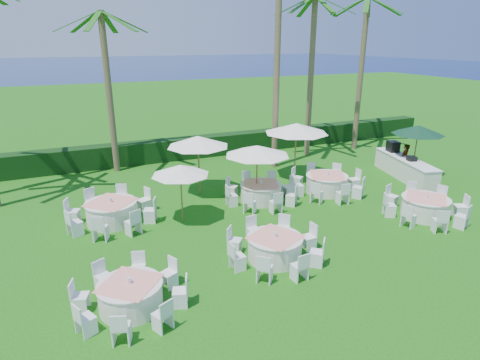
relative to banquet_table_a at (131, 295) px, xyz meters
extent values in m
plane|color=#136010|center=(5.50, 1.09, -0.39)|extent=(120.00, 120.00, 0.00)
cube|color=black|center=(5.50, 13.09, 0.21)|extent=(34.00, 1.00, 1.20)
plane|color=#081D57|center=(5.50, 103.09, -0.39)|extent=(260.00, 260.00, 0.00)
cylinder|color=silver|center=(0.00, 0.00, -0.04)|extent=(1.62, 1.62, 0.70)
cylinder|color=silver|center=(0.00, 0.00, 0.32)|extent=(1.69, 1.69, 0.03)
cube|color=#FF9582|center=(0.00, 0.00, 0.35)|extent=(1.84, 1.84, 0.01)
cylinder|color=silver|center=(0.00, 0.00, 0.43)|extent=(0.11, 0.11, 0.15)
cube|color=white|center=(1.13, 0.56, 0.03)|extent=(0.53, 0.53, 0.84)
cube|color=white|center=(0.40, 1.20, 0.03)|extent=(0.50, 0.50, 0.84)
cube|color=white|center=(-0.56, 1.13, 0.03)|extent=(0.53, 0.53, 0.84)
cube|color=white|center=(-1.20, 0.40, 0.03)|extent=(0.50, 0.50, 0.84)
cube|color=white|center=(-1.13, -0.56, 0.03)|extent=(0.53, 0.53, 0.84)
cube|color=white|center=(-0.40, -1.20, 0.03)|extent=(0.50, 0.50, 0.84)
cube|color=white|center=(0.56, -1.13, 0.03)|extent=(0.53, 0.53, 0.84)
cube|color=white|center=(1.20, -0.40, 0.03)|extent=(0.50, 0.50, 0.84)
cylinder|color=silver|center=(4.58, 0.73, -0.02)|extent=(1.70, 1.70, 0.74)
cylinder|color=silver|center=(4.58, 0.73, 0.36)|extent=(1.77, 1.77, 0.03)
cube|color=#FF9582|center=(4.58, 0.73, 0.38)|extent=(1.85, 1.85, 0.01)
cylinder|color=silver|center=(4.58, 0.73, 0.47)|extent=(0.12, 0.12, 0.16)
cube|color=white|center=(5.91, 0.83, 0.05)|extent=(0.44, 0.44, 0.88)
cube|color=white|center=(5.44, 1.74, 0.05)|extent=(0.58, 0.58, 0.88)
cube|color=white|center=(4.48, 2.05, 0.05)|extent=(0.44, 0.44, 0.88)
cube|color=white|center=(3.57, 1.59, 0.05)|extent=(0.58, 0.58, 0.88)
cube|color=white|center=(3.26, 0.62, 0.05)|extent=(0.44, 0.44, 0.88)
cube|color=white|center=(3.72, -0.28, 0.05)|extent=(0.58, 0.58, 0.88)
cube|color=white|center=(4.69, -0.60, 0.05)|extent=(0.44, 0.44, 0.88)
cube|color=white|center=(5.59, -0.14, 0.05)|extent=(0.58, 0.58, 0.88)
cylinder|color=silver|center=(11.53, 1.25, -0.01)|extent=(1.75, 1.75, 0.76)
cylinder|color=silver|center=(11.53, 1.25, 0.38)|extent=(1.83, 1.83, 0.03)
cube|color=#FF9582|center=(11.53, 1.25, 0.41)|extent=(2.00, 2.00, 0.01)
cylinder|color=silver|center=(11.53, 1.25, 0.49)|extent=(0.12, 0.12, 0.16)
cube|color=white|center=(12.82, 1.71, 0.07)|extent=(0.54, 0.54, 0.91)
cube|color=white|center=(12.12, 2.49, 0.07)|extent=(0.57, 0.57, 0.91)
cube|color=white|center=(11.07, 2.54, 0.07)|extent=(0.54, 0.54, 0.91)
cube|color=white|center=(10.29, 1.84, 0.07)|extent=(0.57, 0.57, 0.91)
cube|color=white|center=(10.24, 0.79, 0.07)|extent=(0.54, 0.54, 0.91)
cube|color=white|center=(10.94, 0.02, 0.07)|extent=(0.57, 0.57, 0.91)
cube|color=white|center=(11.98, -0.04, 0.07)|extent=(0.54, 0.54, 0.91)
cube|color=white|center=(12.76, 0.66, 0.07)|extent=(0.57, 0.57, 0.91)
cylinder|color=silver|center=(0.17, 5.57, 0.01)|extent=(1.85, 1.85, 0.80)
cylinder|color=silver|center=(0.17, 5.57, 0.43)|extent=(1.93, 1.93, 0.03)
cube|color=#FF9582|center=(0.17, 5.57, 0.45)|extent=(2.12, 2.12, 0.01)
cylinder|color=silver|center=(0.17, 5.57, 0.54)|extent=(0.13, 0.13, 0.17)
cube|color=white|center=(1.50, 6.15, 0.09)|extent=(0.59, 0.59, 0.97)
cube|color=white|center=(0.70, 6.92, 0.09)|extent=(0.58, 0.58, 0.97)
cube|color=white|center=(-0.41, 6.90, 0.09)|extent=(0.59, 0.59, 0.97)
cube|color=white|center=(-1.18, 6.10, 0.09)|extent=(0.58, 0.58, 0.97)
cube|color=white|center=(-1.16, 4.99, 0.09)|extent=(0.59, 0.59, 0.97)
cube|color=white|center=(-0.36, 4.22, 0.09)|extent=(0.58, 0.58, 0.97)
cube|color=white|center=(0.75, 4.24, 0.09)|extent=(0.59, 0.59, 0.97)
cube|color=white|center=(1.52, 5.04, 0.09)|extent=(0.58, 0.58, 0.97)
cylinder|color=silver|center=(6.34, 5.28, -0.01)|extent=(1.74, 1.74, 0.75)
cylinder|color=silver|center=(6.34, 5.28, 0.37)|extent=(1.81, 1.81, 0.03)
cube|color=#FF9582|center=(6.34, 5.28, 0.40)|extent=(1.83, 1.83, 0.01)
cylinder|color=silver|center=(6.34, 5.28, 0.48)|extent=(0.12, 0.12, 0.16)
cube|color=white|center=(7.30, 6.24, 0.06)|extent=(0.60, 0.60, 0.90)
cube|color=white|center=(6.34, 6.63, 0.06)|extent=(0.42, 0.42, 0.90)
cube|color=white|center=(5.38, 6.24, 0.06)|extent=(0.60, 0.60, 0.90)
cube|color=white|center=(4.98, 5.28, 0.06)|extent=(0.42, 0.42, 0.90)
cube|color=white|center=(5.38, 4.32, 0.06)|extent=(0.60, 0.60, 0.90)
cube|color=white|center=(6.34, 3.92, 0.06)|extent=(0.42, 0.42, 0.90)
cube|color=white|center=(7.30, 4.32, 0.06)|extent=(0.60, 0.60, 0.90)
cube|color=white|center=(7.69, 5.28, 0.06)|extent=(0.42, 0.42, 0.90)
cylinder|color=silver|center=(9.55, 5.02, 0.01)|extent=(1.82, 1.82, 0.79)
cylinder|color=silver|center=(9.55, 5.02, 0.41)|extent=(1.90, 1.90, 0.03)
cube|color=#FF9582|center=(9.55, 5.02, 0.44)|extent=(2.00, 2.00, 0.01)
cylinder|color=silver|center=(9.55, 5.02, 0.52)|extent=(0.13, 0.13, 0.17)
cube|color=white|center=(10.66, 5.91, 0.08)|extent=(0.62, 0.62, 0.95)
cube|color=white|center=(9.71, 6.44, 0.08)|extent=(0.49, 0.49, 0.95)
cube|color=white|center=(8.67, 6.14, 0.08)|extent=(0.62, 0.62, 0.95)
cube|color=white|center=(8.14, 5.19, 0.08)|extent=(0.49, 0.49, 0.95)
cube|color=white|center=(8.43, 4.14, 0.08)|extent=(0.62, 0.62, 0.95)
cube|color=white|center=(9.38, 3.61, 0.08)|extent=(0.49, 0.49, 0.95)
cube|color=white|center=(10.43, 3.91, 0.08)|extent=(0.62, 0.62, 0.95)
cube|color=white|center=(10.96, 4.86, 0.08)|extent=(0.49, 0.49, 0.95)
cylinder|color=brown|center=(2.67, 4.64, 0.70)|extent=(0.05, 0.05, 2.17)
cone|color=white|center=(2.67, 4.64, 1.67)|extent=(2.18, 2.18, 0.39)
sphere|color=brown|center=(2.67, 4.64, 1.81)|extent=(0.09, 0.09, 0.09)
cylinder|color=brown|center=(6.19, 5.41, 0.79)|extent=(0.06, 0.06, 2.36)
cone|color=white|center=(6.19, 5.41, 1.85)|extent=(2.77, 2.77, 0.43)
sphere|color=brown|center=(6.19, 5.41, 2.00)|extent=(0.09, 0.09, 0.09)
cylinder|color=brown|center=(4.17, 7.15, 0.90)|extent=(0.06, 0.06, 2.57)
cone|color=white|center=(4.17, 7.15, 2.05)|extent=(2.73, 2.73, 0.46)
sphere|color=brown|center=(4.17, 7.15, 2.21)|extent=(0.10, 0.10, 0.10)
cylinder|color=brown|center=(9.26, 7.38, 0.95)|extent=(0.06, 0.06, 2.68)
cone|color=white|center=(9.26, 7.38, 2.16)|extent=(3.14, 3.14, 0.48)
sphere|color=brown|center=(9.26, 7.38, 2.33)|extent=(0.11, 0.11, 0.11)
cylinder|color=brown|center=(15.06, 5.33, 0.86)|extent=(0.06, 0.06, 2.50)
cone|color=#0E341F|center=(15.06, 5.33, 1.98)|extent=(2.55, 2.55, 0.45)
sphere|color=brown|center=(15.06, 5.33, 2.14)|extent=(0.10, 0.10, 0.10)
cube|color=silver|center=(14.35, 5.16, 0.10)|extent=(1.84, 4.46, 0.98)
cube|color=white|center=(14.35, 5.16, 0.62)|extent=(1.91, 4.53, 0.04)
cube|color=black|center=(14.64, 6.44, 0.91)|extent=(0.62, 0.70, 0.55)
cube|color=black|center=(14.25, 4.74, 0.75)|extent=(0.46, 0.46, 0.22)
imported|color=gray|center=(14.70, 5.62, 0.42)|extent=(0.68, 0.56, 1.61)
cylinder|color=brown|center=(1.18, 12.16, 3.57)|extent=(0.32, 0.32, 7.93)
cube|color=#1D5715|center=(2.27, 12.29, 7.05)|extent=(2.22, 0.54, 1.00)
cube|color=#1D5715|center=(1.61, 13.16, 7.05)|extent=(1.13, 2.14, 1.00)
cube|color=#1D5715|center=(0.52, 13.03, 7.05)|extent=(1.54, 1.93, 1.00)
cube|color=#1D5715|center=(0.09, 12.03, 7.05)|extent=(2.22, 0.54, 1.00)
cube|color=#1D5715|center=(0.74, 11.15, 7.05)|extent=(1.13, 2.14, 1.00)
cube|color=#1D5715|center=(1.83, 11.28, 7.05)|extent=(1.54, 1.93, 1.00)
cylinder|color=brown|center=(9.23, 9.50, 5.93)|extent=(0.32, 0.32, 12.64)
cylinder|color=brown|center=(12.20, 10.88, 4.05)|extent=(0.32, 0.32, 8.87)
cube|color=#1D5715|center=(13.22, 11.30, 7.99)|extent=(2.15, 1.10, 1.00)
cube|color=#1D5715|center=(12.35, 11.97, 7.99)|extent=(0.57, 2.22, 1.00)
cube|color=#1D5715|center=(11.33, 11.55, 7.99)|extent=(1.92, 1.57, 1.00)
cube|color=#1D5715|center=(11.19, 10.46, 7.99)|extent=(2.15, 1.10, 1.00)
cube|color=#1D5715|center=(12.06, 9.79, 7.99)|extent=(0.57, 2.22, 1.00)
cube|color=#1D5715|center=(13.07, 10.21, 7.99)|extent=(1.92, 1.57, 1.00)
cylinder|color=brown|center=(15.77, 10.90, 4.08)|extent=(0.32, 0.32, 8.93)
cube|color=#1D5715|center=(16.84, 10.67, 8.06)|extent=(2.22, 0.73, 1.00)
cube|color=#1D5715|center=(16.50, 11.71, 8.06)|extent=(1.68, 1.83, 1.00)
cube|color=#1D5715|center=(15.43, 11.94, 8.06)|extent=(0.95, 2.18, 1.00)
cube|color=#1D5715|center=(14.70, 11.12, 8.06)|extent=(2.22, 0.73, 1.00)
cube|color=#1D5715|center=(15.04, 10.08, 8.06)|extent=(1.68, 1.83, 1.00)
cube|color=#1D5715|center=(16.11, 9.86, 8.06)|extent=(0.95, 2.18, 1.00)
camera|label=1|loc=(-0.89, -9.16, 6.20)|focal=30.00mm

